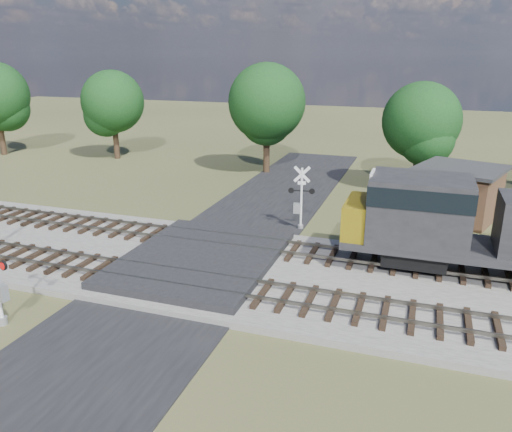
% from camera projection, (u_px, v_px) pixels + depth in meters
% --- Properties ---
extents(ground, '(160.00, 160.00, 0.00)m').
position_uv_depth(ground, '(197.00, 270.00, 23.97)').
color(ground, '#3C4424').
rests_on(ground, ground).
extents(ballast_bed, '(140.00, 10.00, 0.30)m').
position_uv_depth(ballast_bed, '(414.00, 294.00, 21.30)').
color(ballast_bed, gray).
rests_on(ballast_bed, ground).
extents(road, '(7.00, 60.00, 0.08)m').
position_uv_depth(road, '(196.00, 269.00, 23.95)').
color(road, black).
rests_on(road, ground).
extents(crossing_panel, '(7.00, 9.00, 0.62)m').
position_uv_depth(crossing_panel, '(201.00, 260.00, 24.32)').
color(crossing_panel, '#262628').
rests_on(crossing_panel, ground).
extents(track_near, '(140.00, 2.60, 0.33)m').
position_uv_depth(track_near, '(243.00, 290.00, 21.08)').
color(track_near, black).
rests_on(track_near, ballast_bed).
extents(track_far, '(140.00, 2.60, 0.33)m').
position_uv_depth(track_far, '(277.00, 248.00, 25.58)').
color(track_far, black).
rests_on(track_far, ballast_bed).
extents(crossing_signal_far, '(1.53, 0.40, 3.83)m').
position_uv_depth(crossing_signal_far, '(300.00, 204.00, 29.05)').
color(crossing_signal_far, silver).
rests_on(crossing_signal_far, ground).
extents(equipment_shed, '(6.15, 6.15, 3.29)m').
position_uv_depth(equipment_shed, '(458.00, 192.00, 31.18)').
color(equipment_shed, '#4B3320').
rests_on(equipment_shed, ground).
extents(treeline, '(83.47, 10.43, 11.23)m').
position_uv_depth(treeline, '(427.00, 106.00, 37.69)').
color(treeline, black).
rests_on(treeline, ground).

